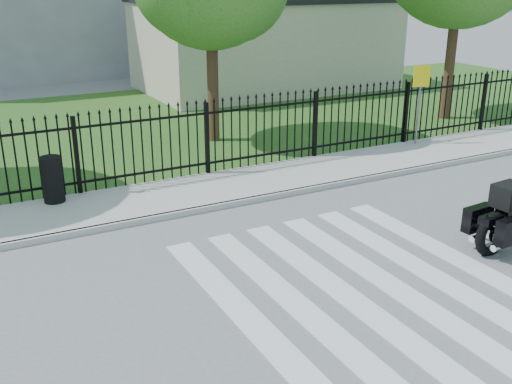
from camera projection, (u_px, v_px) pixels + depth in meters
name	position (u px, v px, depth m)	size (l,w,h in m)	color
ground	(362.00, 286.00, 9.30)	(120.00, 120.00, 0.00)	slate
crosswalk	(362.00, 285.00, 9.30)	(5.00, 5.50, 0.01)	silver
sidewalk	(226.00, 187.00, 13.43)	(40.00, 2.00, 0.12)	#ADAAA3
curb	(246.00, 201.00, 12.60)	(40.00, 0.12, 0.12)	#ADAAA3
grass_strip	(134.00, 124.00, 19.27)	(40.00, 12.00, 0.02)	#2B541C
iron_fence	(207.00, 141.00, 13.98)	(26.00, 0.04, 1.80)	black
building_low	(265.00, 46.00, 25.07)	(10.00, 6.00, 3.50)	beige
traffic_sign	(421.00, 89.00, 16.17)	(0.46, 0.17, 2.14)	slate
litter_bin	(52.00, 179.00, 12.26)	(0.43, 0.43, 0.96)	black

